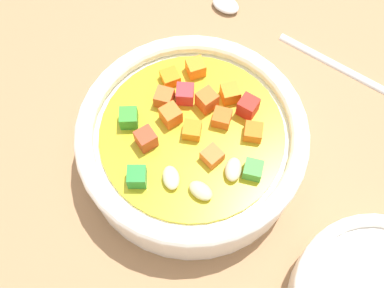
{
  "coord_description": "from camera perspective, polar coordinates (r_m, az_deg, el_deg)",
  "views": [
    {
      "loc": [
        -16.79,
        -12.27,
        46.39
      ],
      "look_at": [
        0.0,
        0.0,
        2.82
      ],
      "focal_mm": 47.69,
      "sensor_mm": 36.0,
      "label": 1
    }
  ],
  "objects": [
    {
      "name": "ground_plane",
      "position": [
        0.52,
        0.0,
        -1.82
      ],
      "size": [
        140.0,
        140.0,
        2.0
      ],
      "primitive_type": "cube",
      "color": "#9E754F"
    },
    {
      "name": "spoon",
      "position": [
        0.59,
        10.84,
        11.52
      ],
      "size": [
        2.34,
        23.18,
        1.09
      ],
      "rotation": [
        0.0,
        0.0,
        1.61
      ],
      "color": "silver",
      "rests_on": "ground_plane"
    },
    {
      "name": "soup_bowl_main",
      "position": [
        0.48,
        0.01,
        0.25
      ],
      "size": [
        21.36,
        21.36,
        7.01
      ],
      "color": "white",
      "rests_on": "ground_plane"
    }
  ]
}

